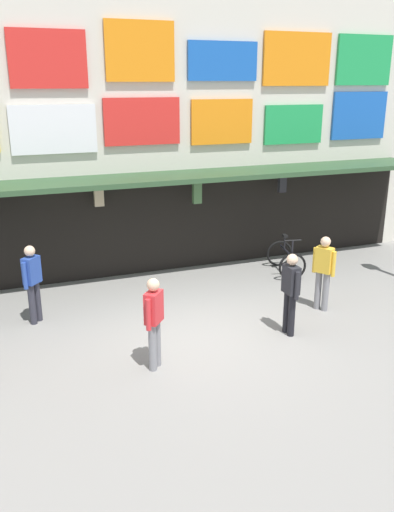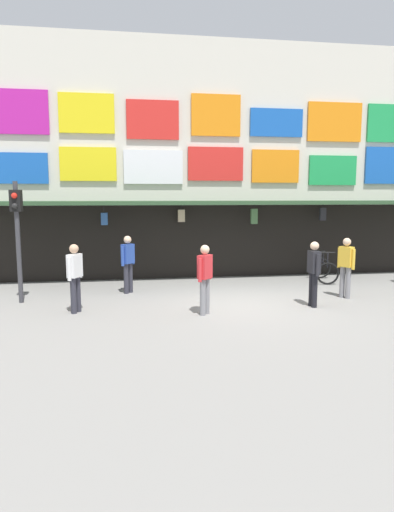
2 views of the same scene
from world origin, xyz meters
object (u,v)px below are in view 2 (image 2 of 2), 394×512
Objects in this scene: pedestrian_in_blue at (314,270)px; pedestrian_in_black at (346,264)px; pedestrian_in_purple at (128,261)px; pedestrian_in_yellow at (205,276)px; traffic_light_near at (17,222)px; bicycle_parked at (324,270)px; pedestrian_in_white at (75,274)px.

pedestrian_in_black is at bearing 31.91° from pedestrian_in_blue.
pedestrian_in_purple is 3.24m from pedestrian_in_yellow.
pedestrian_in_purple and pedestrian_in_blue have the same top height.
pedestrian_in_blue is (7.52, -1.57, -1.19)m from traffic_light_near.
pedestrian_in_blue is 1.51m from pedestrian_in_black.
bicycle_parked is at bearing 61.32° from pedestrian_in_blue.
traffic_light_near is at bearing -164.68° from pedestrian_in_purple.
traffic_light_near reaches higher than pedestrian_in_blue.
pedestrian_in_purple is 1.00× the size of pedestrian_in_yellow.
pedestrian_in_black is at bearing 3.90° from pedestrian_in_white.
bicycle_parked is 0.76× the size of pedestrian_in_black.
pedestrian_in_black is at bearing -5.03° from traffic_light_near.
pedestrian_in_blue is (4.69, -2.35, 0.00)m from pedestrian_in_purple.
pedestrian_in_purple is at bearing 15.32° from traffic_light_near.
bicycle_parked is (9.24, 1.59, -1.75)m from traffic_light_near.
pedestrian_in_purple is 1.00× the size of pedestrian_in_black.
pedestrian_in_white is at bearing -38.95° from traffic_light_near.
pedestrian_in_blue is at bearing -2.92° from pedestrian_in_white.
pedestrian_in_purple is at bearing 58.25° from pedestrian_in_white.
pedestrian_in_yellow is at bearing -142.78° from bicycle_parked.
pedestrian_in_white reaches higher than bicycle_parked.
pedestrian_in_purple is at bearing -172.77° from bicycle_parked.
traffic_light_near is 1.90× the size of pedestrian_in_black.
pedestrian_in_white and pedestrian_in_black have the same top height.
pedestrian_in_blue is at bearing -11.80° from traffic_light_near.
traffic_light_near is 1.90× the size of pedestrian_in_white.
traffic_light_near is at bearing -170.25° from bicycle_parked.
traffic_light_near is 5.16m from pedestrian_in_yellow.
bicycle_parked is 0.76× the size of pedestrian_in_white.
pedestrian_in_blue is (5.95, -0.30, 0.00)m from pedestrian_in_white.
pedestrian_in_purple and pedestrian_in_black have the same top height.
pedestrian_in_white is at bearing 177.08° from pedestrian_in_blue.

